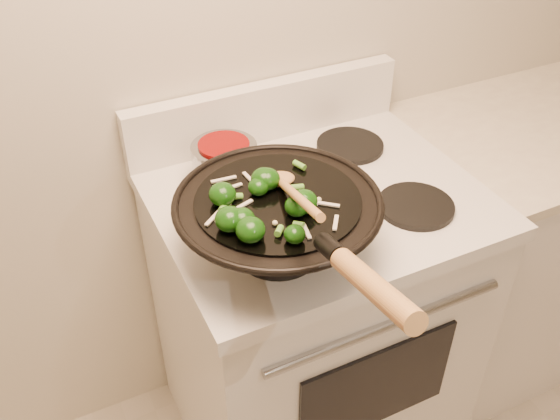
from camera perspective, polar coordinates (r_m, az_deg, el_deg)
name	(u,v)px	position (r m, az deg, el deg)	size (l,w,h in m)	color
stove	(312,320)	(1.82, 2.91, -10.00)	(0.78, 0.67, 1.08)	white
counter_unit	(510,243)	(2.22, 20.27, -2.81)	(0.85, 0.62, 0.91)	white
wok	(279,223)	(1.29, -0.11, -1.17)	(0.43, 0.71, 0.29)	black
stirfry	(260,204)	(1.21, -1.80, 0.59)	(0.26, 0.27, 0.05)	#0F3809
wooden_spoon	(289,189)	(1.22, 0.86, 1.93)	(0.10, 0.31, 0.12)	#A47540
saucepan	(225,161)	(1.53, -5.05, 4.51)	(0.16, 0.26, 0.10)	#97999F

